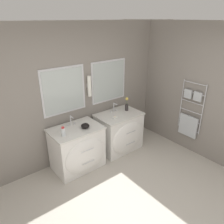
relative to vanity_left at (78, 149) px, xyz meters
name	(u,v)px	position (x,y,z in m)	size (l,w,h in m)	color
ground_plane	(151,221)	(0.16, -1.69, -0.42)	(16.00, 16.00, 0.00)	#BCB5A8
wall_back	(72,95)	(0.17, 0.41, 0.89)	(5.62, 0.16, 2.60)	gray
wall_right	(190,90)	(2.20, -0.76, 0.87)	(0.13, 4.10, 2.60)	gray
vanity_left	(78,149)	(0.00, 0.00, 0.00)	(0.92, 0.69, 0.82)	white
vanity_right	(120,132)	(1.02, 0.00, 0.00)	(0.92, 0.69, 0.82)	white
faucet_left	(71,121)	(0.00, 0.19, 0.50)	(0.17, 0.12, 0.19)	silver
faucet_right	(114,107)	(1.02, 0.19, 0.50)	(0.17, 0.12, 0.19)	silver
toiletry_bottle	(63,132)	(-0.29, -0.06, 0.48)	(0.07, 0.07, 0.17)	silver
amenity_bowl	(85,126)	(0.14, -0.06, 0.45)	(0.15, 0.15, 0.09)	black
flower_vase	(127,105)	(1.26, 0.07, 0.53)	(0.07, 0.07, 0.30)	#332D2D
soap_dish	(115,117)	(0.82, -0.07, 0.42)	(0.10, 0.07, 0.04)	white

